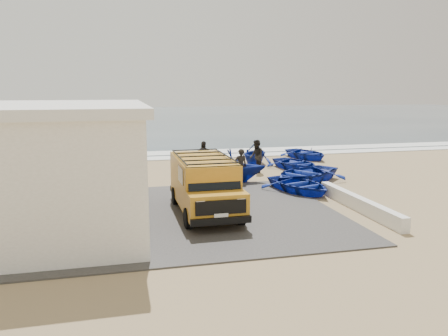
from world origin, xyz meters
TOP-DOWN VIEW (x-y plane):
  - ground at (0.00, 0.00)m, footprint 160.00×160.00m
  - slab at (-2.00, -2.00)m, footprint 12.00×10.00m
  - ocean at (0.00, 56.00)m, footprint 180.00×88.00m
  - surf_line at (0.00, 12.00)m, footprint 180.00×1.60m
  - surf_wash at (0.00, 14.50)m, footprint 180.00×2.20m
  - building at (-7.50, -2.00)m, footprint 8.40×9.40m
  - parapet at (5.00, -3.00)m, footprint 0.35×6.00m
  - van at (-1.07, -1.90)m, footprint 2.17×5.26m
  - boat_near_left at (3.90, 0.44)m, footprint 3.60×4.29m
  - boat_near_right at (5.13, 2.52)m, footprint 5.40×4.99m
  - boat_mid_left at (1.49, 3.41)m, footprint 4.00×3.71m
  - boat_mid_right at (6.06, 5.97)m, footprint 3.42×4.14m
  - boat_far_left at (4.14, 8.15)m, footprint 3.81×3.91m
  - boat_far_right at (8.36, 9.63)m, footprint 3.47×4.25m
  - fisherman_front at (1.78, 3.04)m, footprint 0.66×0.44m
  - fisherman_middle at (3.43, 5.55)m, footprint 0.83×1.01m
  - fisherman_back at (0.30, 5.49)m, footprint 1.18×0.57m

SIDE VIEW (x-z plane):
  - ground at x=0.00m, z-range 0.00..0.00m
  - ocean at x=0.00m, z-range 0.00..0.01m
  - surf_wash at x=0.00m, z-range 0.00..0.04m
  - slab at x=-2.00m, z-range 0.00..0.05m
  - surf_line at x=0.00m, z-range 0.00..0.06m
  - parapet at x=5.00m, z-range 0.00..0.55m
  - boat_mid_right at x=6.06m, z-range 0.00..0.75m
  - boat_near_left at x=3.90m, z-range 0.00..0.76m
  - boat_far_right at x=8.36m, z-range 0.00..0.77m
  - boat_near_right at x=5.13m, z-range 0.00..0.91m
  - boat_far_left at x=4.14m, z-range 0.00..1.57m
  - boat_mid_left at x=1.49m, z-range 0.00..1.73m
  - fisherman_front at x=1.78m, z-range 0.00..1.79m
  - fisherman_middle at x=3.43m, z-range 0.00..1.92m
  - fisherman_back at x=0.30m, z-range 0.00..1.94m
  - van at x=-1.07m, z-range 0.08..2.33m
  - building at x=-7.50m, z-range 0.01..4.31m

